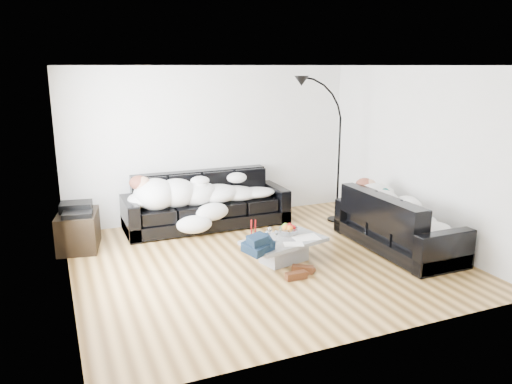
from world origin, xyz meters
name	(u,v)px	position (x,y,z in m)	size (l,w,h in m)	color
ground	(264,260)	(0.00, 0.00, 0.00)	(5.00, 5.00, 0.00)	brown
wall_back	(212,144)	(0.00, 2.25, 1.30)	(5.00, 0.02, 2.60)	silver
wall_left	(61,185)	(-2.50, 0.00, 1.30)	(0.02, 4.50, 2.60)	silver
wall_right	(417,155)	(2.50, 0.00, 1.30)	(0.02, 4.50, 2.60)	silver
ceiling	(265,65)	(0.00, 0.00, 2.60)	(5.00, 5.00, 0.00)	white
sofa_back	(206,201)	(-0.28, 1.76, 0.44)	(2.68, 0.93, 0.88)	black
sofa_right	(398,221)	(1.97, -0.32, 0.42)	(2.05, 0.88, 0.83)	black
sleeper_back	(207,189)	(-0.28, 1.71, 0.65)	(2.27, 0.78, 0.45)	white
sleeper_right	(399,207)	(1.97, -0.32, 0.64)	(1.76, 0.74, 0.43)	white
teal_cushion	(370,191)	(1.91, 0.31, 0.72)	(0.36, 0.30, 0.20)	#0B5349
coffee_table	(284,250)	(0.23, -0.13, 0.16)	(1.09, 0.64, 0.32)	#939699
fruit_bowl	(289,229)	(0.38, 0.03, 0.40)	(0.26, 0.26, 0.16)	white
wine_glass_a	(270,233)	(0.07, -0.03, 0.40)	(0.07, 0.07, 0.16)	white
wine_glass_b	(267,237)	(-0.03, -0.15, 0.40)	(0.07, 0.07, 0.16)	white
wine_glass_c	(276,236)	(0.09, -0.18, 0.40)	(0.07, 0.07, 0.15)	white
candle_left	(251,229)	(-0.15, 0.10, 0.44)	(0.05, 0.05, 0.25)	maroon
candle_right	(255,228)	(-0.09, 0.11, 0.44)	(0.04, 0.04, 0.24)	maroon
newspaper_a	(306,237)	(0.53, -0.19, 0.33)	(0.36, 0.27, 0.01)	silver
newspaper_b	(294,244)	(0.26, -0.36, 0.32)	(0.26, 0.18, 0.01)	silver
navy_jacket	(260,238)	(-0.24, -0.39, 0.49)	(0.38, 0.31, 0.19)	black
shoes	(299,272)	(0.20, -0.66, 0.05)	(0.47, 0.34, 0.11)	#472311
av_cabinet	(79,231)	(-2.31, 1.48, 0.27)	(0.54, 0.79, 0.54)	black
stereo	(76,208)	(-2.31, 1.48, 0.61)	(0.44, 0.34, 0.13)	black
floor_lamp	(339,159)	(1.89, 1.21, 1.08)	(0.78, 0.31, 2.15)	black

